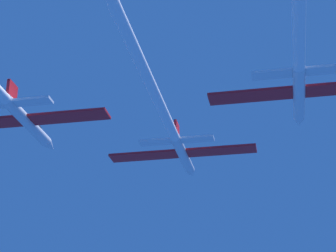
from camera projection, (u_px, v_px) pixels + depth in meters
The scene contains 2 objects.
jet_lead at pixel (160, 104), 62.70m from camera, with size 17.65×51.79×2.92m.
jet_right_wing at pixel (299, 10), 48.17m from camera, with size 17.65×52.61×2.92m.
Camera 1 is at (12.11, -69.55, -27.72)m, focal length 66.87 mm.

